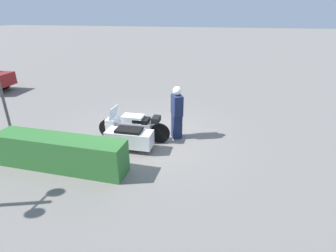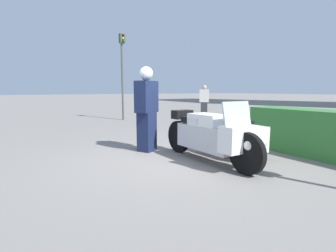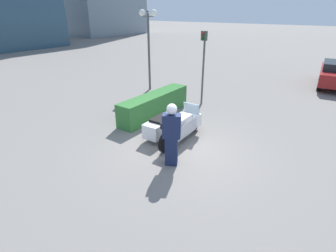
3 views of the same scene
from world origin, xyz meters
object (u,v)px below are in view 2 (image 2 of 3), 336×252
police_motorcycle (223,135)px  traffic_light_far (122,65)px  pedestrian_bystander (204,102)px  officer_rider (147,107)px

police_motorcycle → traffic_light_far: traffic_light_far is taller
traffic_light_far → pedestrian_bystander: traffic_light_far is taller
police_motorcycle → pedestrian_bystander: size_ratio=1.60×
traffic_light_far → pedestrian_bystander: (1.24, 3.69, -1.66)m
police_motorcycle → traffic_light_far: (-7.47, 0.94, 1.98)m
police_motorcycle → pedestrian_bystander: 7.78m
pedestrian_bystander → officer_rider: bearing=171.4°
police_motorcycle → pedestrian_bystander: pedestrian_bystander is taller
police_motorcycle → officer_rider: 1.78m
traffic_light_far → pedestrian_bystander: 4.23m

